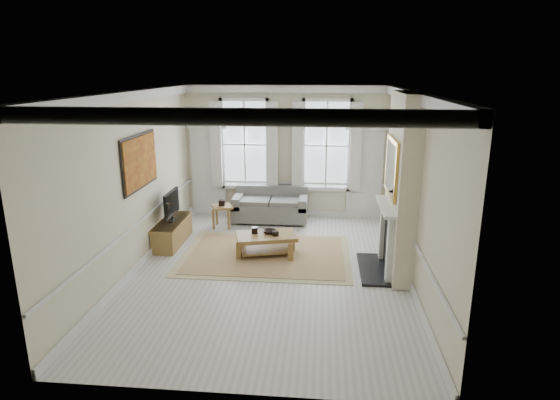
# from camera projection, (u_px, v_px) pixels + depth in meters

# --- Properties ---
(floor) EXTENTS (7.20, 7.20, 0.00)m
(floor) POSITION_uv_depth(u_px,v_px,m) (270.00, 270.00, 9.09)
(floor) COLOR #B7B5AD
(floor) RESTS_ON ground
(ceiling) EXTENTS (7.20, 7.20, 0.00)m
(ceiling) POSITION_uv_depth(u_px,v_px,m) (269.00, 91.00, 8.17)
(ceiling) COLOR white
(ceiling) RESTS_ON back_wall
(back_wall) EXTENTS (5.20, 0.00, 5.20)m
(back_wall) POSITION_uv_depth(u_px,v_px,m) (285.00, 152.00, 12.08)
(back_wall) COLOR beige
(back_wall) RESTS_ON floor
(left_wall) EXTENTS (0.00, 7.20, 7.20)m
(left_wall) POSITION_uv_depth(u_px,v_px,m) (134.00, 183.00, 8.86)
(left_wall) COLOR beige
(left_wall) RESTS_ON floor
(right_wall) EXTENTS (0.00, 7.20, 7.20)m
(right_wall) POSITION_uv_depth(u_px,v_px,m) (413.00, 189.00, 8.39)
(right_wall) COLOR beige
(right_wall) RESTS_ON floor
(window_left) EXTENTS (1.26, 0.20, 2.20)m
(window_left) POSITION_uv_depth(u_px,v_px,m) (245.00, 144.00, 12.07)
(window_left) COLOR #B2BCC6
(window_left) RESTS_ON back_wall
(window_right) EXTENTS (1.26, 0.20, 2.20)m
(window_right) POSITION_uv_depth(u_px,v_px,m) (326.00, 146.00, 11.88)
(window_right) COLOR #B2BCC6
(window_right) RESTS_ON back_wall
(door_left) EXTENTS (0.90, 0.08, 2.30)m
(door_left) POSITION_uv_depth(u_px,v_px,m) (208.00, 172.00, 12.37)
(door_left) COLOR silver
(door_left) RESTS_ON floor
(door_right) EXTENTS (0.90, 0.08, 2.30)m
(door_right) POSITION_uv_depth(u_px,v_px,m) (365.00, 175.00, 12.01)
(door_right) COLOR silver
(door_right) RESTS_ON floor
(painting) EXTENTS (0.05, 1.66, 1.06)m
(painting) POSITION_uv_depth(u_px,v_px,m) (140.00, 161.00, 9.05)
(painting) COLOR #BC8320
(painting) RESTS_ON left_wall
(chimney_breast) EXTENTS (0.35, 1.70, 3.38)m
(chimney_breast) POSITION_uv_depth(u_px,v_px,m) (402.00, 186.00, 8.60)
(chimney_breast) COLOR beige
(chimney_breast) RESTS_ON floor
(hearth) EXTENTS (0.55, 1.50, 0.05)m
(hearth) POSITION_uv_depth(u_px,v_px,m) (373.00, 269.00, 9.09)
(hearth) COLOR black
(hearth) RESTS_ON floor
(fireplace) EXTENTS (0.21, 1.45, 1.33)m
(fireplace) POSITION_uv_depth(u_px,v_px,m) (386.00, 235.00, 8.88)
(fireplace) COLOR silver
(fireplace) RESTS_ON floor
(mirror) EXTENTS (0.06, 1.26, 1.06)m
(mirror) POSITION_uv_depth(u_px,v_px,m) (391.00, 167.00, 8.53)
(mirror) COLOR #BB8F33
(mirror) RESTS_ON chimney_breast
(sofa) EXTENTS (1.86, 0.91, 0.86)m
(sofa) POSITION_uv_depth(u_px,v_px,m) (271.00, 207.00, 12.00)
(sofa) COLOR #5D5D5B
(sofa) RESTS_ON floor
(side_table) EXTENTS (0.60, 0.60, 0.55)m
(side_table) POSITION_uv_depth(u_px,v_px,m) (222.00, 210.00, 11.47)
(side_table) COLOR brown
(side_table) RESTS_ON floor
(rug) EXTENTS (3.50, 2.60, 0.02)m
(rug) POSITION_uv_depth(u_px,v_px,m) (266.00, 255.00, 9.84)
(rug) COLOR #AA8058
(rug) RESTS_ON floor
(coffee_table) EXTENTS (1.37, 1.00, 0.46)m
(coffee_table) POSITION_uv_depth(u_px,v_px,m) (266.00, 238.00, 9.74)
(coffee_table) COLOR brown
(coffee_table) RESTS_ON rug
(ceramic_pot_a) EXTENTS (0.13, 0.13, 0.13)m
(ceramic_pot_a) POSITION_uv_depth(u_px,v_px,m) (255.00, 230.00, 9.77)
(ceramic_pot_a) COLOR black
(ceramic_pot_a) RESTS_ON coffee_table
(ceramic_pot_b) EXTENTS (0.14, 0.14, 0.10)m
(ceramic_pot_b) POSITION_uv_depth(u_px,v_px,m) (276.00, 233.00, 9.64)
(ceramic_pot_b) COLOR black
(ceramic_pot_b) RESTS_ON coffee_table
(bowl) EXTENTS (0.34, 0.34, 0.07)m
(bowl) POSITION_uv_depth(u_px,v_px,m) (269.00, 231.00, 9.80)
(bowl) COLOR black
(bowl) RESTS_ON coffee_table
(tv_stand) EXTENTS (0.48, 1.49, 0.53)m
(tv_stand) POSITION_uv_depth(u_px,v_px,m) (172.00, 232.00, 10.43)
(tv_stand) COLOR brown
(tv_stand) RESTS_ON floor
(tv) EXTENTS (0.08, 0.90, 0.68)m
(tv) POSITION_uv_depth(u_px,v_px,m) (172.00, 204.00, 10.25)
(tv) COLOR black
(tv) RESTS_ON tv_stand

